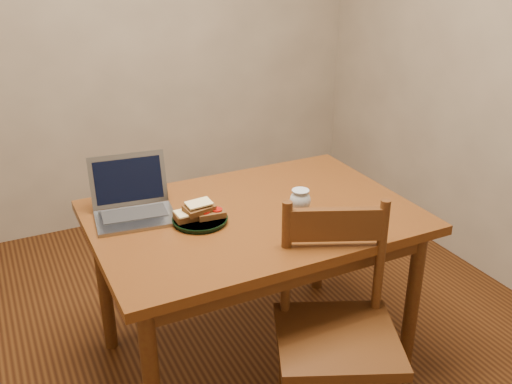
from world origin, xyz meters
name	(u,v)px	position (x,y,z in m)	size (l,w,h in m)	color
floor	(230,353)	(0.00, 0.00, -0.01)	(3.20, 3.20, 0.02)	black
back_wall	(118,23)	(0.00, 1.61, 1.30)	(3.20, 0.02, 2.60)	gray
table	(253,231)	(0.09, -0.08, 0.65)	(1.30, 0.90, 0.74)	#4D210C
chair	(337,322)	(0.18, -0.58, 0.50)	(0.56, 0.55, 0.46)	#441F0E
plate	(200,220)	(-0.14, -0.06, 0.75)	(0.22, 0.22, 0.02)	black
sandwich_cheese	(190,214)	(-0.18, -0.05, 0.78)	(0.12, 0.07, 0.04)	#381E0C
sandwich_tomato	(211,213)	(-0.10, -0.07, 0.78)	(0.11, 0.07, 0.03)	#381E0C
sandwich_top	(199,207)	(-0.14, -0.06, 0.80)	(0.12, 0.07, 0.04)	#381E0C
milk_glass	(300,208)	(0.19, -0.27, 0.82)	(0.08, 0.08, 0.16)	white
laptop	(132,200)	(-0.35, 0.14, 0.80)	(0.34, 0.32, 0.22)	slate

